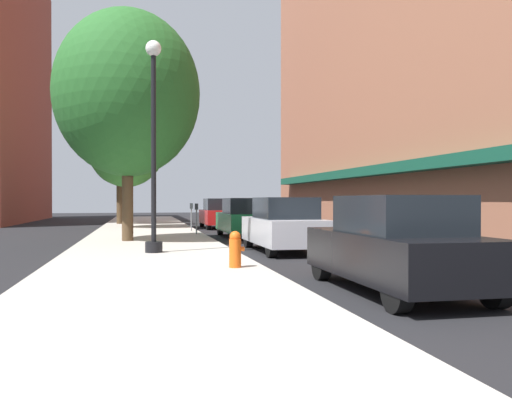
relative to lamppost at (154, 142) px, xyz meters
name	(u,v)px	position (x,y,z in m)	size (l,w,h in m)	color
ground_plane	(243,237)	(3.92, 7.28, -3.20)	(90.00, 90.00, 0.00)	black
sidewalk_slab	(147,235)	(-0.08, 8.28, -3.14)	(4.80, 50.00, 0.12)	#A8A399
lamppost	(154,142)	(0.00, 0.00, 0.00)	(0.48, 0.48, 5.90)	black
fire_hydrant	(235,249)	(1.65, -3.77, -2.68)	(0.33, 0.26, 0.79)	#E05614
parking_meter_near	(196,215)	(1.97, 7.70, -2.25)	(0.14, 0.09, 1.31)	slate
parking_meter_far	(191,213)	(1.97, 10.07, -2.25)	(0.14, 0.09, 1.31)	slate
tree_near	(126,141)	(-1.09, 13.82, 1.46)	(4.22, 4.22, 6.99)	#422D1E
tree_mid	(120,151)	(-1.61, 18.65, 1.35)	(3.63, 3.63, 6.54)	#4C3823
tree_far	(127,94)	(-0.82, 4.54, 2.19)	(5.17, 5.17, 8.26)	#4C3823
car_black	(396,245)	(3.92, -6.76, -2.39)	(1.80, 4.30, 1.66)	black
car_silver	(284,225)	(3.92, 0.60, -2.39)	(1.80, 4.30, 1.66)	black
car_green	(244,218)	(3.92, 7.11, -2.39)	(1.80, 4.30, 1.66)	black
car_red	(219,214)	(3.92, 14.44, -2.39)	(1.80, 4.30, 1.66)	black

